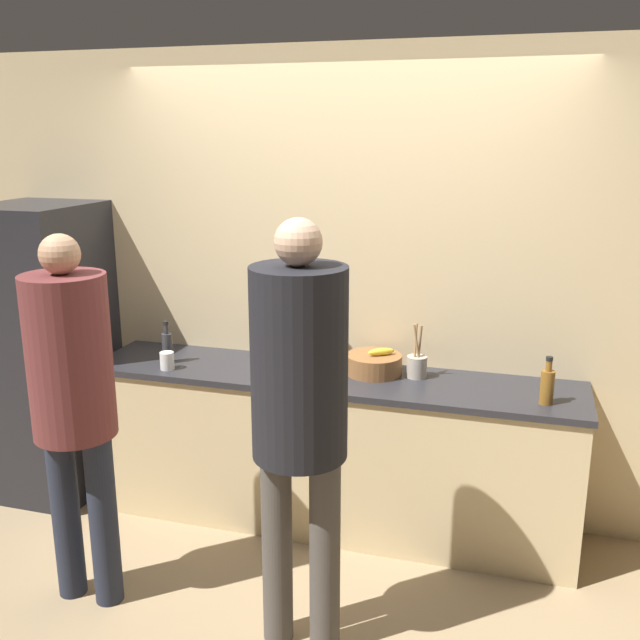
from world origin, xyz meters
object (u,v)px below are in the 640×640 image
at_px(refrigerator, 48,351).
at_px(bottle_dark, 167,346).
at_px(bottle_amber, 547,385).
at_px(person_left, 72,389).
at_px(fruit_bowl, 374,364).
at_px(cup_blue, 314,359).
at_px(utensil_crock, 417,365).
at_px(cup_white, 167,361).
at_px(person_center, 300,399).
at_px(bottle_clear, 329,346).

distance_m(refrigerator, bottle_dark, 0.81).
bearing_deg(bottle_amber, person_left, -157.01).
bearing_deg(fruit_bowl, cup_blue, 175.57).
xyz_separation_m(refrigerator, person_left, (0.83, -0.92, 0.17)).
bearing_deg(fruit_bowl, bottle_dark, -172.81).
relative_size(refrigerator, utensil_crock, 6.00).
height_order(fruit_bowl, cup_white, fruit_bowl).
distance_m(person_left, bottle_amber, 2.20).
xyz_separation_m(person_center, utensil_crock, (0.30, 1.07, -0.18)).
xyz_separation_m(fruit_bowl, bottle_dark, (-1.16, -0.15, 0.04)).
xyz_separation_m(bottle_dark, cup_white, (0.05, -0.11, -0.05)).
distance_m(person_center, bottle_clear, 1.20).
relative_size(person_center, fruit_bowl, 6.09).
height_order(person_center, bottle_clear, person_center).
height_order(bottle_clear, bottle_dark, bottle_clear).
xyz_separation_m(bottle_amber, cup_blue, (-1.23, 0.22, -0.05)).
bearing_deg(person_center, bottle_clear, 100.08).
relative_size(refrigerator, bottle_dark, 7.23).
relative_size(utensil_crock, bottle_amber, 1.23).
bearing_deg(bottle_clear, bottle_dark, -163.83).
bearing_deg(bottle_clear, bottle_amber, -14.67).
height_order(refrigerator, cup_white, refrigerator).
bearing_deg(cup_white, utensil_crock, 10.84).
bearing_deg(cup_blue, cup_white, -159.95).
bearing_deg(bottle_clear, person_center, -79.92).
relative_size(refrigerator, person_left, 1.01).
bearing_deg(utensil_crock, person_left, -142.14).
bearing_deg(bottle_dark, fruit_bowl, 7.19).
relative_size(person_left, bottle_dark, 7.17).
bearing_deg(bottle_dark, cup_white, -63.23).
relative_size(fruit_bowl, cup_blue, 3.69).
bearing_deg(bottle_amber, bottle_clear, 165.33).
height_order(utensil_crock, cup_blue, utensil_crock).
distance_m(person_left, utensil_crock, 1.73).
bearing_deg(person_left, fruit_bowl, 42.96).
relative_size(person_center, bottle_dark, 7.60).
bearing_deg(refrigerator, person_center, -26.15).
height_order(person_center, cup_white, person_center).
height_order(bottle_clear, cup_blue, bottle_clear).
height_order(person_center, bottle_amber, person_center).
xyz_separation_m(person_left, utensil_crock, (1.36, 1.06, -0.10)).
height_order(refrigerator, bottle_clear, refrigerator).
bearing_deg(cup_white, cup_blue, 20.05).
height_order(person_center, cup_blue, person_center).
height_order(person_left, utensil_crock, person_left).
bearing_deg(person_left, utensil_crock, 37.86).
bearing_deg(cup_white, refrigerator, 172.54).
relative_size(refrigerator, fruit_bowl, 5.79).
distance_m(bottle_clear, cup_white, 0.90).
xyz_separation_m(bottle_dark, cup_blue, (0.81, 0.17, -0.05)).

